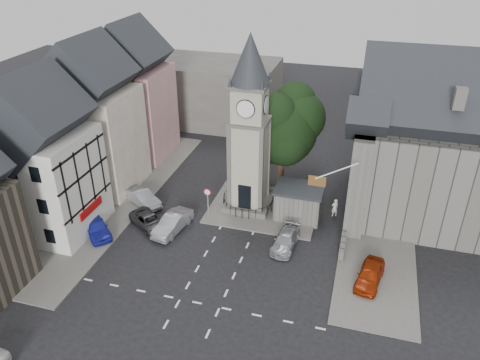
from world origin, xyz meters
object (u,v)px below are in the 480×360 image
(stone_shelter, at_px, (299,202))
(car_west_blue, at_px, (96,227))
(car_east_red, at_px, (370,275))
(pedestrian, at_px, (335,208))
(clock_tower, at_px, (250,127))

(stone_shelter, height_order, car_west_blue, stone_shelter)
(car_west_blue, height_order, car_east_red, car_west_blue)
(pedestrian, bearing_deg, stone_shelter, -13.96)
(car_west_blue, relative_size, car_east_red, 1.05)
(stone_shelter, distance_m, pedestrian, 3.43)
(car_west_blue, relative_size, pedestrian, 2.47)
(stone_shelter, distance_m, car_east_red, 10.00)
(clock_tower, bearing_deg, car_east_red, -34.40)
(car_east_red, bearing_deg, clock_tower, 155.93)
(stone_shelter, relative_size, car_west_blue, 0.98)
(stone_shelter, bearing_deg, pedestrian, 18.30)
(car_west_blue, bearing_deg, stone_shelter, -21.87)
(clock_tower, xyz_separation_m, car_west_blue, (-11.50, -8.01, -7.37))
(clock_tower, relative_size, car_east_red, 3.87)
(car_west_blue, bearing_deg, clock_tower, -11.78)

